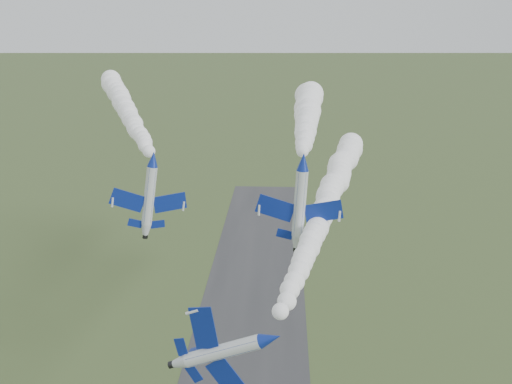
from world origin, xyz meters
TOP-DOWN VIEW (x-y plane):
  - jet_lead at (5.56, -4.05)m, footprint 5.29×12.54m
  - smoke_trail_jet_lead at (13.32, 32.17)m, footprint 17.40×67.59m
  - jet_pair_left at (-10.73, 21.08)m, footprint 10.23×11.96m
  - smoke_trail_jet_pair_left at (-23.66, 55.00)m, footprint 26.51×64.06m
  - jet_pair_right at (9.19, 22.72)m, footprint 11.83×14.25m
  - smoke_trail_jet_pair_right at (10.78, 54.46)m, footprint 7.26×56.85m

SIDE VIEW (x-z plane):
  - jet_lead at x=5.56m, z-range 29.53..39.05m
  - smoke_trail_jet_lead at x=13.32m, z-range 33.77..38.69m
  - jet_pair_right at x=9.19m, z-range 43.14..46.68m
  - jet_pair_left at x=-10.73m, z-range 43.81..47.07m
  - smoke_trail_jet_pair_right at x=10.78m, z-range 42.74..48.60m
  - smoke_trail_jet_pair_left at x=-23.66m, z-range 44.68..49.33m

